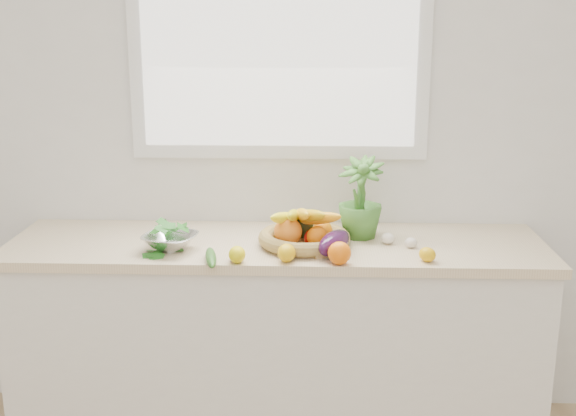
{
  "coord_description": "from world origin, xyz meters",
  "views": [
    {
      "loc": [
        0.15,
        -0.93,
        1.81
      ],
      "look_at": [
        0.05,
        1.93,
        1.05
      ],
      "focal_mm": 45.0,
      "sensor_mm": 36.0,
      "label": 1
    }
  ],
  "objects_px": {
    "fruit_basket": "(303,233)",
    "colander_with_spinach": "(170,237)",
    "apple": "(313,238)",
    "cucumber": "(211,258)",
    "eggplant": "(334,243)",
    "potted_herb": "(360,198)"
  },
  "relations": [
    {
      "from": "eggplant",
      "to": "cucumber",
      "type": "relative_size",
      "value": 1.04
    },
    {
      "from": "eggplant",
      "to": "fruit_basket",
      "type": "height_order",
      "value": "fruit_basket"
    },
    {
      "from": "apple",
      "to": "cucumber",
      "type": "distance_m",
      "value": 0.44
    },
    {
      "from": "apple",
      "to": "colander_with_spinach",
      "type": "bearing_deg",
      "value": -173.08
    },
    {
      "from": "colander_with_spinach",
      "to": "apple",
      "type": "bearing_deg",
      "value": 6.92
    },
    {
      "from": "apple",
      "to": "colander_with_spinach",
      "type": "relative_size",
      "value": 0.28
    },
    {
      "from": "potted_herb",
      "to": "fruit_basket",
      "type": "relative_size",
      "value": 0.77
    },
    {
      "from": "eggplant",
      "to": "potted_herb",
      "type": "relative_size",
      "value": 0.67
    },
    {
      "from": "apple",
      "to": "fruit_basket",
      "type": "relative_size",
      "value": 0.16
    },
    {
      "from": "apple",
      "to": "eggplant",
      "type": "height_order",
      "value": "eggplant"
    },
    {
      "from": "eggplant",
      "to": "colander_with_spinach",
      "type": "xyz_separation_m",
      "value": [
        -0.66,
        0.02,
        0.01
      ]
    },
    {
      "from": "eggplant",
      "to": "fruit_basket",
      "type": "xyz_separation_m",
      "value": [
        -0.12,
        0.1,
        0.01
      ]
    },
    {
      "from": "apple",
      "to": "eggplant",
      "type": "xyz_separation_m",
      "value": [
        0.08,
        -0.09,
        0.01
      ]
    },
    {
      "from": "colander_with_spinach",
      "to": "potted_herb",
      "type": "bearing_deg",
      "value": 15.45
    },
    {
      "from": "eggplant",
      "to": "colander_with_spinach",
      "type": "height_order",
      "value": "colander_with_spinach"
    },
    {
      "from": "fruit_basket",
      "to": "colander_with_spinach",
      "type": "height_order",
      "value": "fruit_basket"
    },
    {
      "from": "potted_herb",
      "to": "colander_with_spinach",
      "type": "distance_m",
      "value": 0.81
    },
    {
      "from": "apple",
      "to": "eggplant",
      "type": "bearing_deg",
      "value": -47.84
    },
    {
      "from": "eggplant",
      "to": "fruit_basket",
      "type": "distance_m",
      "value": 0.16
    },
    {
      "from": "cucumber",
      "to": "colander_with_spinach",
      "type": "xyz_separation_m",
      "value": [
        -0.18,
        0.15,
        0.04
      ]
    },
    {
      "from": "eggplant",
      "to": "cucumber",
      "type": "bearing_deg",
      "value": -165.38
    },
    {
      "from": "colander_with_spinach",
      "to": "eggplant",
      "type": "bearing_deg",
      "value": -2.01
    }
  ]
}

